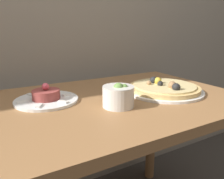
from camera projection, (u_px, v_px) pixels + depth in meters
dining_table at (90, 127)px, 0.86m from camera, size 1.25×0.71×0.73m
pizza_plate at (164, 88)px, 0.95m from camera, size 0.34×0.34×0.06m
tartare_plate at (46, 98)px, 0.83m from camera, size 0.24×0.24×0.07m
small_bowl at (119, 96)px, 0.77m from camera, size 0.11×0.11×0.09m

